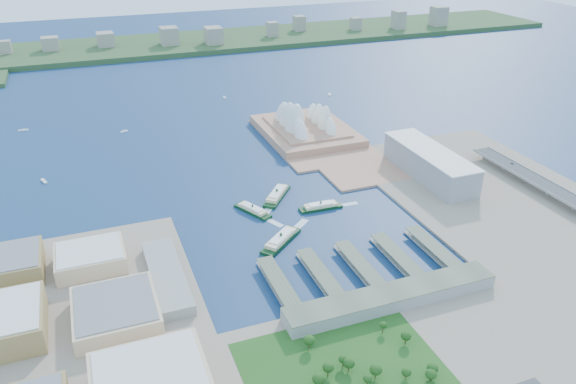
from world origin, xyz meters
name	(u,v)px	position (x,y,z in m)	size (l,w,h in m)	color
ground	(315,235)	(0.00, 0.00, 0.00)	(3000.00, 3000.00, 0.00)	#10244C
west_land	(76,358)	(-250.00, -105.00, 1.50)	(220.00, 390.00, 3.00)	gray
south_land	(424,366)	(0.00, -210.00, 1.50)	(720.00, 180.00, 3.00)	gray
east_land	(525,216)	(240.00, -50.00, 1.50)	(240.00, 500.00, 3.00)	gray
peninsula	(313,138)	(107.50, 260.00, 1.50)	(135.00, 220.00, 3.00)	#A9765C
far_shore	(162,45)	(0.00, 980.00, 6.00)	(2200.00, 260.00, 12.00)	#2D4926
opera_house	(306,116)	(105.00, 280.00, 32.00)	(134.00, 180.00, 58.00)	white
toaster_building	(429,164)	(195.00, 80.00, 20.50)	(45.00, 155.00, 35.00)	gray
expressway	(574,206)	(300.00, -60.00, 8.93)	(26.00, 340.00, 11.85)	gray
west_buildings	(71,315)	(-250.00, -70.00, 16.50)	(200.00, 280.00, 27.00)	olive
ferry_wharves	(359,266)	(14.00, -75.00, 4.65)	(184.00, 90.00, 9.30)	#4B5540
terminal_building	(392,297)	(15.00, -135.00, 9.00)	(200.00, 28.00, 12.00)	gray
park	(342,359)	(-60.00, -190.00, 11.00)	(150.00, 110.00, 16.00)	#194714
far_skyline	(162,33)	(0.00, 960.00, 39.50)	(1900.00, 140.00, 55.00)	gray
ferry_a	(253,208)	(-48.07, 72.99, 4.87)	(13.11, 51.51, 9.74)	black
ferry_b	(277,193)	(-9.03, 97.59, 5.76)	(15.50, 60.89, 11.51)	black
ferry_c	(281,238)	(-40.24, -1.27, 5.78)	(15.57, 61.17, 11.57)	black
ferry_d	(321,205)	(29.26, 52.47, 4.88)	(13.13, 51.60, 9.76)	black
boat_a	(44,181)	(-275.86, 246.67, 1.46)	(3.79, 15.14, 2.92)	white
boat_b	(124,131)	(-158.44, 394.79, 1.48)	(3.83, 10.95, 2.96)	white
boat_c	(329,94)	(226.74, 458.13, 1.55)	(4.01, 13.76, 3.10)	white
boat_d	(23,130)	(-307.83, 458.24, 1.28)	(3.31, 15.14, 2.55)	white
boat_e	(224,97)	(36.37, 511.66, 1.44)	(3.74, 11.75, 2.88)	white
car_c	(512,163)	(304.00, 51.20, 15.50)	(1.83, 4.49, 1.30)	slate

